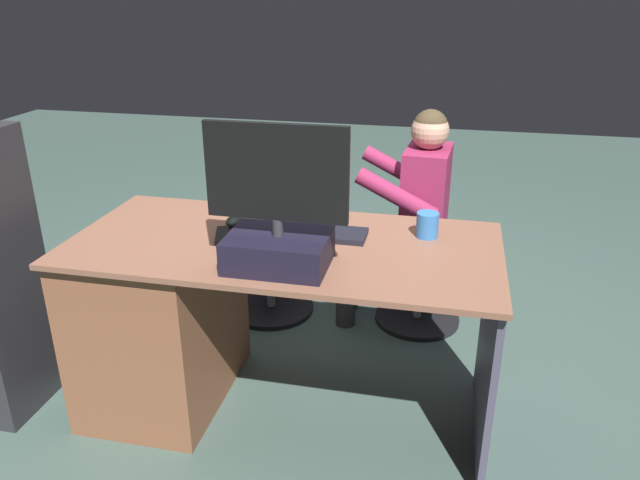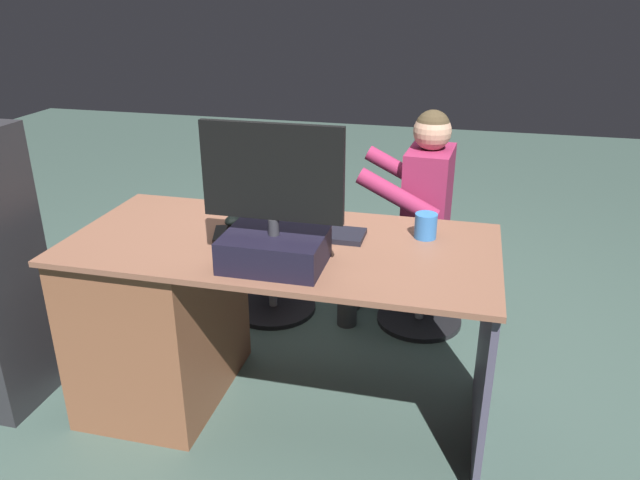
{
  "view_description": "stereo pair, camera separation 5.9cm",
  "coord_description": "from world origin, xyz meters",
  "views": [
    {
      "loc": [
        -0.57,
        2.34,
        1.61
      ],
      "look_at": [
        -0.05,
        -0.01,
        0.59
      ],
      "focal_mm": 34.32,
      "sensor_mm": 36.0,
      "label": 1
    },
    {
      "loc": [
        -0.63,
        2.32,
        1.61
      ],
      "look_at": [
        -0.05,
        -0.01,
        0.59
      ],
      "focal_mm": 34.32,
      "sensor_mm": 36.0,
      "label": 2
    }
  ],
  "objects": [
    {
      "name": "ground_plane",
      "position": [
        0.0,
        0.0,
        0.0
      ],
      "size": [
        10.0,
        10.0,
        0.0
      ],
      "primitive_type": "plane",
      "color": "#3D534B"
    },
    {
      "name": "person",
      "position": [
        -0.38,
        -0.44,
        0.63
      ],
      "size": [
        0.53,
        0.5,
        1.09
      ],
      "color": "#8D2349",
      "rests_on": "ground_plane"
    },
    {
      "name": "computer_mouse",
      "position": [
        0.23,
        0.25,
        0.76
      ],
      "size": [
        0.06,
        0.1,
        0.04
      ],
      "primitive_type": "ellipsoid",
      "color": "#202C27",
      "rests_on": "desk"
    },
    {
      "name": "teddy_bear",
      "position": [
        0.3,
        -0.4,
        0.56
      ],
      "size": [
        0.22,
        0.22,
        0.31
      ],
      "color": "olive",
      "rests_on": "office_chair_teddy"
    },
    {
      "name": "keyboard",
      "position": [
        -0.08,
        0.28,
        0.75
      ],
      "size": [
        0.42,
        0.14,
        0.02
      ],
      "primitive_type": "cube",
      "color": "black",
      "rests_on": "desk"
    },
    {
      "name": "tv_remote",
      "position": [
        0.23,
        0.38,
        0.75
      ],
      "size": [
        0.09,
        0.16,
        0.02
      ],
      "primitive_type": "cube",
      "rotation": [
        0.0,
        0.0,
        0.3
      ],
      "color": "black",
      "rests_on": "desk"
    },
    {
      "name": "visitor_chair",
      "position": [
        -0.47,
        -0.45,
        0.25
      ],
      "size": [
        0.43,
        0.43,
        0.43
      ],
      "color": "black",
      "rests_on": "ground_plane"
    },
    {
      "name": "desk",
      "position": [
        0.42,
        0.37,
        0.39
      ],
      "size": [
        1.56,
        0.74,
        0.74
      ],
      "color": "brown",
      "rests_on": "ground_plane"
    },
    {
      "name": "office_chair_teddy",
      "position": [
        0.3,
        -0.39,
        0.24
      ],
      "size": [
        0.45,
        0.45,
        0.43
      ],
      "color": "black",
      "rests_on": "ground_plane"
    },
    {
      "name": "cup",
      "position": [
        -0.51,
        0.2,
        0.78
      ],
      "size": [
        0.08,
        0.08,
        0.09
      ],
      "primitive_type": "cylinder",
      "color": "#3372BF",
      "rests_on": "desk"
    },
    {
      "name": "monitor",
      "position": [
        -0.04,
        0.56,
        0.87
      ],
      "size": [
        0.47,
        0.25,
        0.48
      ],
      "color": "black",
      "rests_on": "desk"
    }
  ]
}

